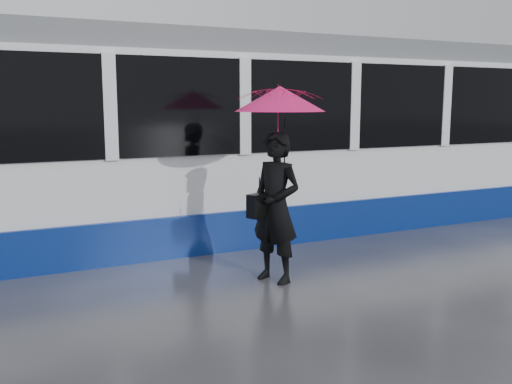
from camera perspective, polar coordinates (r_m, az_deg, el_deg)
ground at (r=7.98m, az=4.89°, el=-7.57°), size 90.00×90.00×0.00m
rails at (r=10.13m, az=-2.39°, el=-3.91°), size 34.00×1.51×0.02m
woman at (r=7.18m, az=1.98°, el=-1.57°), size 0.70×0.82×1.91m
umbrella at (r=7.09m, az=2.39°, el=7.54°), size 1.49×1.49×1.29m
handbag at (r=7.09m, az=0.34°, el=-1.32°), size 0.37×0.28×0.48m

